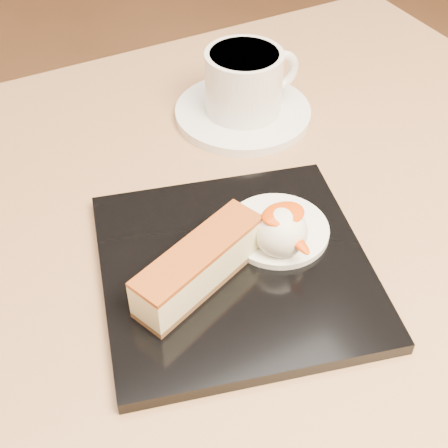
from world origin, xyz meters
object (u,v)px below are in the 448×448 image
cheesecake (199,265)px  coffee_cup (245,80)px  table (275,358)px  ice_cream_scoop (281,232)px  dessert_plate (235,268)px  saucer (243,113)px

cheesecake → coffee_cup: 0.26m
table → cheesecake: cheesecake is taller
ice_cream_scoop → coffee_cup: coffee_cup is taller
dessert_plate → saucer: (0.12, 0.20, -0.00)m
ice_cream_scoop → saucer: ice_cream_scoop is taller
dessert_plate → coffee_cup: bearing=59.1°
table → ice_cream_scoop: ice_cream_scoop is taller
ice_cream_scoop → coffee_cup: 0.22m
cheesecake → ice_cream_scoop: ice_cream_scoop is taller
dessert_plate → cheesecake: (-0.04, -0.01, 0.03)m
ice_cream_scoop → saucer: bearing=69.2°
ice_cream_scoop → coffee_cup: (0.08, 0.21, 0.01)m
saucer → coffee_cup: 0.04m
table → coffee_cup: bearing=70.4°
cheesecake → saucer: 0.26m
dessert_plate → saucer: 0.23m
table → saucer: saucer is taller
cheesecake → dessert_plate: bearing=-13.6°
ice_cream_scoop → saucer: (0.08, 0.21, -0.03)m
coffee_cup → ice_cream_scoop: bearing=-112.8°
table → coffee_cup: 0.30m
cheesecake → coffee_cup: size_ratio=1.13×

